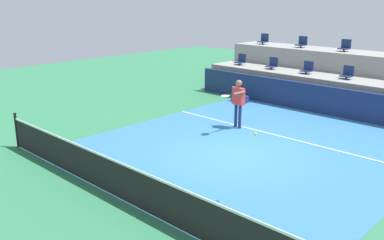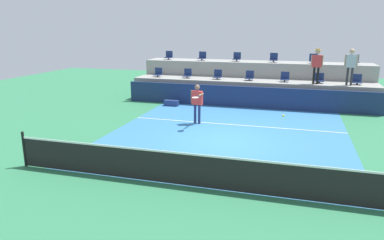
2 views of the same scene
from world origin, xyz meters
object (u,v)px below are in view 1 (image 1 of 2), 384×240
Objects in this scene: stadium_chair_lower_mid_left at (307,69)px; stadium_chair_upper_far_left at (264,40)px; stadium_chair_upper_left at (302,43)px; tennis_player at (238,99)px; stadium_chair_lower_far_left at (241,60)px; stadium_chair_lower_left at (272,64)px; tennis_ball at (255,134)px; equipment_bag at (240,98)px; stadium_chair_lower_center at (347,73)px; stadium_chair_upper_mid_left at (345,46)px.

stadium_chair_upper_far_left is at bearing 152.91° from stadium_chair_lower_mid_left.
stadium_chair_lower_mid_left is 2.41m from stadium_chair_upper_left.
stadium_chair_upper_far_left is 7.93m from tennis_player.
stadium_chair_upper_far_left is at bearing 89.19° from stadium_chair_lower_far_left.
stadium_chair_lower_left reaches higher than tennis_player.
stadium_chair_lower_left reaches higher than tennis_ball.
stadium_chair_upper_far_left reaches higher than tennis_ball.
equipment_bag is (-5.99, 7.33, -1.44)m from tennis_ball.
stadium_chair_upper_far_left reaches higher than stadium_chair_lower_mid_left.
stadium_chair_lower_center is 3.71m from stadium_chair_upper_left.
stadium_chair_lower_center is 7.65× the size of tennis_ball.
tennis_player is at bearing -53.94° from equipment_bag.
stadium_chair_lower_far_left is at bearing -157.28° from stadium_chair_upper_mid_left.
stadium_chair_lower_center is 0.68× the size of equipment_bag.
tennis_ball reaches higher than equipment_bag.
stadium_chair_lower_left is at bearing 111.27° from tennis_player.
stadium_chair_lower_far_left is 7.65× the size of tennis_ball.
stadium_chair_lower_left is at bearing 0.00° from stadium_chair_lower_far_left.
tennis_player is 24.92× the size of tennis_ball.
stadium_chair_lower_far_left is 3.54m from stadium_chair_lower_mid_left.
stadium_chair_upper_left is 0.31× the size of tennis_player.
stadium_chair_lower_far_left reaches higher than tennis_ball.
stadium_chair_lower_mid_left is at bearing 43.35° from equipment_bag.
stadium_chair_lower_left is 1.00× the size of stadium_chair_upper_far_left.
stadium_chair_lower_center is (1.77, 0.00, 0.00)m from stadium_chair_lower_mid_left.
stadium_chair_upper_left is at bearing 39.51° from stadium_chair_lower_far_left.
stadium_chair_upper_far_left is at bearing 161.20° from stadium_chair_lower_center.
stadium_chair_lower_left is 5.46m from tennis_player.
stadium_chair_upper_mid_left reaches higher than stadium_chair_lower_center.
stadium_chair_lower_left is 1.75m from stadium_chair_lower_mid_left.
tennis_player is (1.97, -5.07, -0.43)m from stadium_chair_lower_left.
stadium_chair_lower_far_left is 5.31m from stadium_chair_lower_center.
stadium_chair_lower_far_left is at bearing 180.00° from stadium_chair_lower_center.
stadium_chair_upper_far_left and stadium_chair_upper_mid_left have the same top height.
stadium_chair_lower_mid_left is 1.77m from stadium_chair_lower_center.
stadium_chair_upper_far_left is 4.27m from stadium_chair_upper_mid_left.
stadium_chair_lower_center is at bearing 103.12° from tennis_ball.
stadium_chair_lower_far_left reaches higher than equipment_bag.
equipment_bag is at bearing -100.53° from stadium_chair_upper_left.
stadium_chair_upper_mid_left is at bearing 53.08° from equipment_bag.
equipment_bag is (-2.28, 3.13, -0.89)m from tennis_player.
stadium_chair_lower_mid_left reaches higher than equipment_bag.
stadium_chair_upper_far_left reaches higher than stadium_chair_lower_center.
stadium_chair_lower_far_left is at bearing -90.81° from stadium_chair_upper_far_left.
stadium_chair_lower_mid_left is at bearing 112.98° from tennis_ball.
stadium_chair_upper_mid_left is 0.68× the size of equipment_bag.
stadium_chair_lower_center is at bearing 0.00° from stadium_chair_lower_far_left.
tennis_ball is at bearing -64.45° from stadium_chair_upper_left.
stadium_chair_upper_mid_left reaches higher than stadium_chair_lower_left.
tennis_player is at bearing -61.44° from stadium_chair_upper_far_left.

